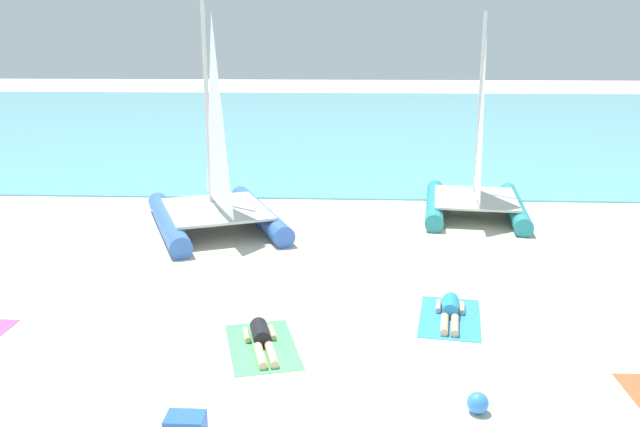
{
  "coord_description": "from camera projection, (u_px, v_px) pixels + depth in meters",
  "views": [
    {
      "loc": [
        0.69,
        -9.17,
        5.04
      ],
      "look_at": [
        0.0,
        5.0,
        1.2
      ],
      "focal_mm": 36.9,
      "sensor_mm": 36.0,
      "label": 1
    }
  ],
  "objects": [
    {
      "name": "sailboat_blue",
      "position": [
        215.0,
        196.0,
        17.49
      ],
      "size": [
        4.66,
        5.6,
        6.25
      ],
      "rotation": [
        0.0,
        0.0,
        0.39
      ],
      "color": "blue",
      "rests_on": "ground"
    },
    {
      "name": "sunbather_center_left",
      "position": [
        262.0,
        338.0,
        11.06
      ],
      "size": [
        0.78,
        1.55,
        0.3
      ],
      "rotation": [
        0.0,
        0.0,
        0.26
      ],
      "color": "black",
      "rests_on": "towel_center_left"
    },
    {
      "name": "towel_center_right",
      "position": [
        450.0,
        318.0,
        12.14
      ],
      "size": [
        1.38,
        2.05,
        0.01
      ],
      "primitive_type": "cube",
      "rotation": [
        0.0,
        0.0,
        -0.16
      ],
      "color": "#338CD8",
      "rests_on": "ground"
    },
    {
      "name": "sunbather_center_right",
      "position": [
        450.0,
        310.0,
        12.17
      ],
      "size": [
        0.64,
        1.57,
        0.3
      ],
      "rotation": [
        0.0,
        0.0,
        -0.16
      ],
      "color": "#268CCC",
      "rests_on": "towel_center_right"
    },
    {
      "name": "beach_ball",
      "position": [
        478.0,
        403.0,
        9.06
      ],
      "size": [
        0.3,
        0.3,
        0.3
      ],
      "primitive_type": "sphere",
      "color": "#337FE5",
      "rests_on": "ground"
    },
    {
      "name": "ocean_water",
      "position": [
        341.0,
        121.0,
        40.18
      ],
      "size": [
        120.0,
        40.0,
        0.05
      ],
      "primitive_type": "cube",
      "color": "#5BB2C1",
      "rests_on": "ground"
    },
    {
      "name": "towel_center_left",
      "position": [
        262.0,
        346.0,
        11.03
      ],
      "size": [
        1.56,
        2.12,
        0.01
      ],
      "primitive_type": "cube",
      "rotation": [
        0.0,
        0.0,
        0.26
      ],
      "color": "#4CB266",
      "rests_on": "ground"
    },
    {
      "name": "sailboat_teal",
      "position": [
        476.0,
        187.0,
        18.89
      ],
      "size": [
        3.32,
        4.69,
        5.7
      ],
      "rotation": [
        0.0,
        0.0,
        -0.13
      ],
      "color": "teal",
      "rests_on": "ground"
    },
    {
      "name": "ground_plane",
      "position": [
        328.0,
        209.0,
        19.83
      ],
      "size": [
        120.0,
        120.0,
        0.0
      ],
      "primitive_type": "plane",
      "color": "beige"
    }
  ]
}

